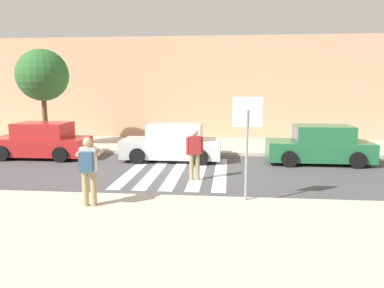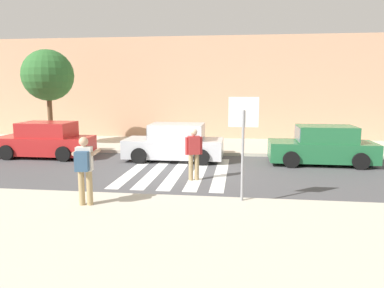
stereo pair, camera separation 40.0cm
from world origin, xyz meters
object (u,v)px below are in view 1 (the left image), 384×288
object	(u,v)px
stop_sign	(247,126)
parked_car_silver	(173,143)
street_tree_west	(42,75)
photographer_with_backpack	(88,166)
pedestrian_crossing	(195,151)
parked_car_green	(320,146)
parked_car_red	(41,141)

from	to	relation	value
stop_sign	parked_car_silver	distance (m)	6.54
parked_car_silver	street_tree_west	distance (m)	7.71
photographer_with_backpack	pedestrian_crossing	world-z (taller)	photographer_with_backpack
parked_car_silver	street_tree_west	world-z (taller)	street_tree_west
stop_sign	photographer_with_backpack	distance (m)	4.10
pedestrian_crossing	parked_car_green	xyz separation A→B (m)	(4.77, 3.25, -0.25)
pedestrian_crossing	parked_car_red	distance (m)	7.71
parked_car_red	street_tree_west	world-z (taller)	street_tree_west
parked_car_green	street_tree_west	xyz separation A→B (m)	(-12.75, 2.35, 2.89)
parked_car_silver	photographer_with_backpack	bearing A→B (deg)	-99.19
photographer_with_backpack	pedestrian_crossing	xyz separation A→B (m)	(2.30, 3.41, -0.19)
stop_sign	street_tree_west	bearing A→B (deg)	139.72
street_tree_west	stop_sign	bearing A→B (deg)	-40.28
stop_sign	parked_car_red	xyz separation A→B (m)	(-8.57, 5.74, -1.38)
parked_car_silver	street_tree_west	size ratio (longest dim) A/B	0.86
stop_sign	pedestrian_crossing	distance (m)	3.16
stop_sign	pedestrian_crossing	size ratio (longest dim) A/B	1.56
pedestrian_crossing	parked_car_green	bearing A→B (deg)	34.28
parked_car_green	street_tree_west	world-z (taller)	street_tree_west
stop_sign	street_tree_west	xyz separation A→B (m)	(-9.55, 8.10, 1.51)
parked_car_red	parked_car_silver	size ratio (longest dim) A/B	1.00
parked_car_silver	pedestrian_crossing	bearing A→B (deg)	-69.40
parked_car_red	street_tree_west	distance (m)	3.86
pedestrian_crossing	stop_sign	bearing A→B (deg)	-57.59
pedestrian_crossing	parked_car_green	size ratio (longest dim) A/B	0.42
pedestrian_crossing	street_tree_west	xyz separation A→B (m)	(-7.97, 5.61, 2.64)
pedestrian_crossing	street_tree_west	bearing A→B (deg)	144.88
parked_car_silver	parked_car_green	world-z (taller)	same
photographer_with_backpack	parked_car_silver	size ratio (longest dim) A/B	0.42
street_tree_west	parked_car_silver	bearing A→B (deg)	-19.22
stop_sign	parked_car_red	bearing A→B (deg)	146.17
parked_car_red	parked_car_green	bearing A→B (deg)	0.00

